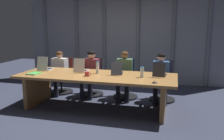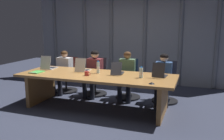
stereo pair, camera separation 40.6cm
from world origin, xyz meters
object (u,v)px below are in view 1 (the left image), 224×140
object	(u,v)px
water_bottle_secondary	(97,68)
spiral_notepad	(34,73)
office_chair_left_mid	(92,81)
office_chair_center	(125,83)
conference_mic_left_side	(155,82)
office_chair_left_end	(62,80)
person_left_mid	(90,71)
laptop_left_end	(45,67)
laptop_left_mid	(81,69)
laptop_center	(117,71)
person_right_mid	(161,75)
person_left_end	(58,70)
laptop_right_mid	(160,73)
office_chair_right_mid	(163,86)
person_center	(124,73)
coffee_mug_near	(87,74)
water_bottle_primary	(142,72)

from	to	relation	value
water_bottle_secondary	spiral_notepad	size ratio (longest dim) A/B	0.87
office_chair_left_mid	office_chair_center	size ratio (longest dim) A/B	0.99
conference_mic_left_side	water_bottle_secondary	bearing A→B (deg)	156.35
office_chair_left_end	person_left_mid	world-z (taller)	person_left_mid
laptop_left_end	laptop_left_mid	xyz separation A→B (m)	(0.88, 0.01, -0.00)
laptop_center	person_right_mid	world-z (taller)	person_right_mid
person_left_end	person_right_mid	xyz separation A→B (m)	(2.57, 0.00, 0.02)
laptop_center	office_chair_center	xyz separation A→B (m)	(0.02, 0.78, -0.44)
laptop_right_mid	conference_mic_left_side	world-z (taller)	laptop_right_mid
laptop_left_end	conference_mic_left_side	distance (m)	2.60
office_chair_right_mid	person_left_mid	world-z (taller)	person_left_mid
person_center	office_chair_center	bearing A→B (deg)	173.69
laptop_right_mid	coffee_mug_near	bearing A→B (deg)	110.13
office_chair_right_mid	coffee_mug_near	size ratio (longest dim) A/B	7.19
coffee_mug_near	person_left_end	bearing A→B (deg)	139.61
conference_mic_left_side	person_right_mid	bearing A→B (deg)	88.23
spiral_notepad	laptop_left_mid	bearing A→B (deg)	27.30
laptop_center	office_chair_left_end	size ratio (longest dim) A/B	0.50
water_bottle_secondary	coffee_mug_near	xyz separation A→B (m)	(-0.12, -0.31, -0.08)
laptop_center	office_chair_right_mid	distance (m)	1.28
coffee_mug_near	conference_mic_left_side	size ratio (longest dim) A/B	1.18
laptop_left_mid	conference_mic_left_side	world-z (taller)	laptop_left_mid
laptop_left_end	person_center	world-z (taller)	person_center
laptop_left_mid	person_center	size ratio (longest dim) A/B	0.35
water_bottle_primary	person_left_end	bearing A→B (deg)	160.15
office_chair_center	spiral_notepad	world-z (taller)	office_chair_center
spiral_notepad	person_center	bearing A→B (deg)	32.08
laptop_left_mid	person_center	world-z (taller)	person_center
person_center	coffee_mug_near	world-z (taller)	person_center
water_bottle_primary	office_chair_left_end	bearing A→B (deg)	156.38
office_chair_left_end	person_left_mid	distance (m)	0.91
laptop_left_end	office_chair_left_end	xyz separation A→B (m)	(0.02, 0.78, -0.46)
office_chair_right_mid	coffee_mug_near	xyz separation A→B (m)	(-1.45, -1.15, 0.44)
laptop_left_end	laptop_right_mid	size ratio (longest dim) A/B	1.10
person_left_mid	conference_mic_left_side	xyz separation A→B (m)	(1.66, -1.23, 0.11)
person_center	conference_mic_left_side	xyz separation A→B (m)	(0.81, -1.23, 0.12)
office_chair_left_end	office_chair_right_mid	distance (m)	2.59
water_bottle_primary	person_left_mid	bearing A→B (deg)	149.40
office_chair_left_end	person_right_mid	world-z (taller)	person_right_mid
person_left_end	person_right_mid	size ratio (longest dim) A/B	0.97
office_chair_right_mid	person_center	size ratio (longest dim) A/B	0.82
laptop_left_mid	office_chair_right_mid	size ratio (longest dim) A/B	0.43
office_chair_right_mid	person_left_end	xyz separation A→B (m)	(-2.61, -0.16, 0.27)
office_chair_left_end	person_center	world-z (taller)	person_center
office_chair_right_mid	water_bottle_primary	xyz separation A→B (m)	(-0.37, -0.98, 0.49)
laptop_center	spiral_notepad	bearing A→B (deg)	96.36
laptop_left_end	conference_mic_left_side	bearing A→B (deg)	-108.20
office_chair_center	coffee_mug_near	distance (m)	1.35
office_chair_right_mid	water_bottle_secondary	world-z (taller)	water_bottle_secondary
laptop_right_mid	conference_mic_left_side	distance (m)	0.62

